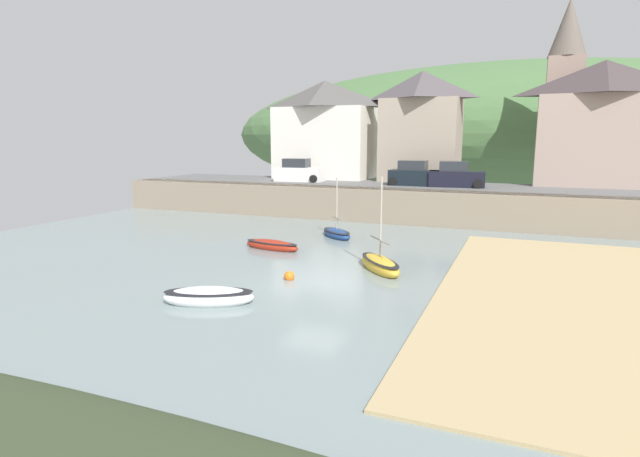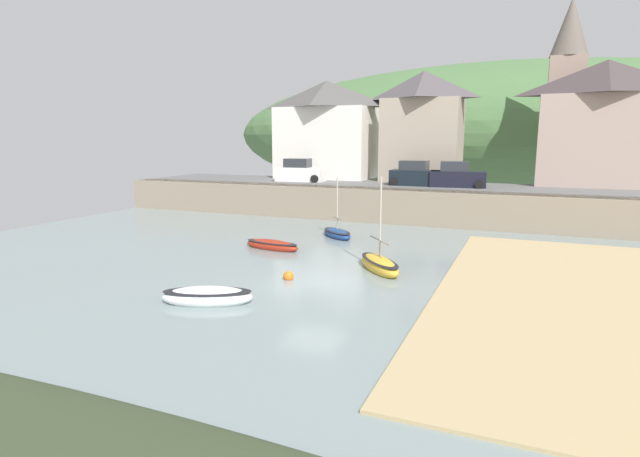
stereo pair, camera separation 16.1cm
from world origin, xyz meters
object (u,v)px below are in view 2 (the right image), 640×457
object	(u,v)px
waterfront_building_left	(326,129)
parked_car_near_slipway	(300,172)
fishing_boat_green	(337,233)
sailboat_white_hull	(207,296)
waterfront_building_centre	(423,126)
sailboat_nearest_shore	(272,245)
rowboat_small_beached	(379,264)
parked_car_by_wall	(416,175)
waterfront_building_right	(603,123)
parked_car_end_of_row	(457,176)
church_with_spire	(566,89)
mooring_buoy	(288,276)

from	to	relation	value
waterfront_building_left	parked_car_near_slipway	size ratio (longest dim) A/B	2.10
fishing_boat_green	sailboat_white_hull	xyz separation A→B (m)	(0.01, -13.82, 0.01)
waterfront_building_centre	parked_car_near_slipway	size ratio (longest dim) A/B	2.19
waterfront_building_left	sailboat_nearest_shore	xyz separation A→B (m)	(4.68, -19.77, -6.67)
fishing_boat_green	rowboat_small_beached	world-z (taller)	rowboat_small_beached
rowboat_small_beached	parked_car_near_slipway	bearing A→B (deg)	175.69
parked_car_by_wall	sailboat_white_hull	bearing A→B (deg)	-95.02
waterfront_building_right	fishing_boat_green	size ratio (longest dim) A/B	2.42
parked_car_by_wall	parked_car_end_of_row	bearing A→B (deg)	1.05
sailboat_nearest_shore	parked_car_by_wall	world-z (taller)	parked_car_by_wall
waterfront_building_right	sailboat_nearest_shore	world-z (taller)	waterfront_building_right
rowboat_small_beached	sailboat_white_hull	world-z (taller)	rowboat_small_beached
waterfront_building_left	sailboat_nearest_shore	size ratio (longest dim) A/B	2.49
sailboat_white_hull	parked_car_end_of_row	distance (m)	25.32
waterfront_building_centre	parked_car_by_wall	distance (m)	5.99
fishing_boat_green	parked_car_end_of_row	distance (m)	12.47
church_with_spire	parked_car_end_of_row	xyz separation A→B (m)	(-7.39, -8.50, -6.92)
waterfront_building_centre	sailboat_white_hull	size ratio (longest dim) A/B	2.54
parked_car_near_slipway	parked_car_end_of_row	size ratio (longest dim) A/B	0.99
church_with_spire	parked_car_end_of_row	world-z (taller)	church_with_spire
waterfront_building_right	rowboat_small_beached	xyz separation A→B (m)	(-11.00, -21.96, -6.91)
church_with_spire	parked_car_near_slipway	world-z (taller)	church_with_spire
parked_car_near_slipway	parked_car_by_wall	world-z (taller)	same
mooring_buoy	parked_car_near_slipway	bearing A→B (deg)	113.47
church_with_spire	parked_car_by_wall	size ratio (longest dim) A/B	3.63
parked_car_near_slipway	fishing_boat_green	bearing A→B (deg)	-59.54
waterfront_building_centre	fishing_boat_green	xyz separation A→B (m)	(-2.07, -15.16, -6.89)
waterfront_building_left	waterfront_building_centre	size ratio (longest dim) A/B	0.96
fishing_boat_green	parked_car_by_wall	world-z (taller)	parked_car_by_wall
church_with_spire	fishing_boat_green	bearing A→B (deg)	-124.44
sailboat_nearest_shore	rowboat_small_beached	distance (m)	7.16
sailboat_white_hull	church_with_spire	bearing A→B (deg)	46.31
sailboat_nearest_shore	mooring_buoy	bearing A→B (deg)	-46.85
waterfront_building_centre	fishing_boat_green	world-z (taller)	waterfront_building_centre
waterfront_building_right	mooring_buoy	xyz separation A→B (m)	(-14.25, -24.96, -7.06)
waterfront_building_right	sailboat_white_hull	size ratio (longest dim) A/B	2.58
parked_car_end_of_row	mooring_buoy	world-z (taller)	parked_car_end_of_row
parked_car_near_slipway	parked_car_end_of_row	world-z (taller)	same
sailboat_nearest_shore	parked_car_end_of_row	bearing A→B (deg)	71.37
waterfront_building_left	church_with_spire	bearing A→B (deg)	11.33
parked_car_near_slipway	church_with_spire	bearing A→B (deg)	17.90
sailboat_nearest_shore	parked_car_end_of_row	distance (m)	17.44
rowboat_small_beached	parked_car_by_wall	world-z (taller)	rowboat_small_beached
parked_car_near_slipway	mooring_buoy	xyz separation A→B (m)	(8.88, -20.46, -3.06)
church_with_spire	sailboat_white_hull	bearing A→B (deg)	-111.70
waterfront_building_left	sailboat_nearest_shore	bearing A→B (deg)	-76.67
church_with_spire	waterfront_building_right	bearing A→B (deg)	-57.66
waterfront_building_right	sailboat_nearest_shore	xyz separation A→B (m)	(-17.81, -19.77, -6.98)
waterfront_building_centre	parked_car_near_slipway	distance (m)	11.25
fishing_boat_green	mooring_buoy	world-z (taller)	fishing_boat_green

